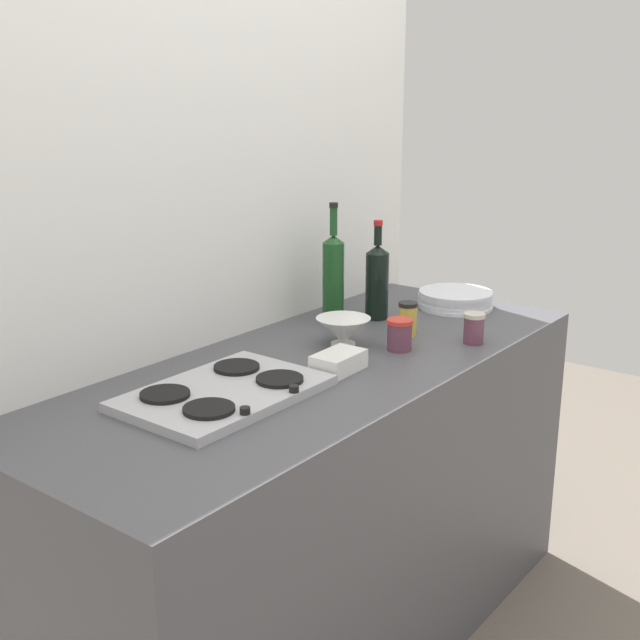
# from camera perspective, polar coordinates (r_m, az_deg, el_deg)

# --- Properties ---
(counter_block) EXTENTS (1.80, 0.70, 0.90)m
(counter_block) POSITION_cam_1_polar(r_m,az_deg,el_deg) (2.40, -0.00, -13.21)
(counter_block) COLOR #4C4C51
(counter_block) RESTS_ON ground
(backsplash_panel) EXTENTS (1.90, 0.06, 2.10)m
(backsplash_panel) POSITION_cam_1_polar(r_m,az_deg,el_deg) (2.41, -7.16, 2.22)
(backsplash_panel) COLOR white
(backsplash_panel) RESTS_ON ground
(stovetop_hob) EXTENTS (0.49, 0.32, 0.04)m
(stovetop_hob) POSITION_cam_1_polar(r_m,az_deg,el_deg) (1.97, -6.77, -5.08)
(stovetop_hob) COLOR #B2B2B7
(stovetop_hob) RESTS_ON counter_block
(plate_stack) EXTENTS (0.25, 0.25, 0.06)m
(plate_stack) POSITION_cam_1_polar(r_m,az_deg,el_deg) (2.79, 9.51, 1.45)
(plate_stack) COLOR white
(plate_stack) RESTS_ON counter_block
(wine_bottle_leftmost) EXTENTS (0.07, 0.07, 0.32)m
(wine_bottle_leftmost) POSITION_cam_1_polar(r_m,az_deg,el_deg) (2.61, 4.04, 2.81)
(wine_bottle_leftmost) COLOR black
(wine_bottle_leftmost) RESTS_ON counter_block
(wine_bottle_mid_left) EXTENTS (0.07, 0.07, 0.38)m
(wine_bottle_mid_left) POSITION_cam_1_polar(r_m,az_deg,el_deg) (2.56, 0.94, 3.10)
(wine_bottle_mid_left) COLOR #19471E
(wine_bottle_mid_left) RESTS_ON counter_block
(mixing_bowl) EXTENTS (0.16, 0.16, 0.08)m
(mixing_bowl) POSITION_cam_1_polar(r_m,az_deg,el_deg) (2.34, 1.65, -0.75)
(mixing_bowl) COLOR white
(mixing_bowl) RESTS_ON counter_block
(butter_dish) EXTENTS (0.15, 0.10, 0.05)m
(butter_dish) POSITION_cam_1_polar(r_m,az_deg,el_deg) (2.14, 1.31, -2.96)
(butter_dish) COLOR white
(butter_dish) RESTS_ON counter_block
(condiment_jar_front) EXTENTS (0.06, 0.06, 0.09)m
(condiment_jar_front) POSITION_cam_1_polar(r_m,az_deg,el_deg) (2.41, 10.78, -0.56)
(condiment_jar_front) COLOR #66384C
(condiment_jar_front) RESTS_ON counter_block
(condiment_jar_rear) EXTENTS (0.06, 0.06, 0.10)m
(condiment_jar_rear) POSITION_cam_1_polar(r_m,az_deg,el_deg) (2.45, 6.19, 0.09)
(condiment_jar_rear) COLOR gold
(condiment_jar_rear) RESTS_ON counter_block
(condiment_jar_spare) EXTENTS (0.07, 0.07, 0.09)m
(condiment_jar_spare) POSITION_cam_1_polar(r_m,az_deg,el_deg) (2.31, 5.62, -1.03)
(condiment_jar_spare) COLOR #66384C
(condiment_jar_spare) RESTS_ON counter_block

